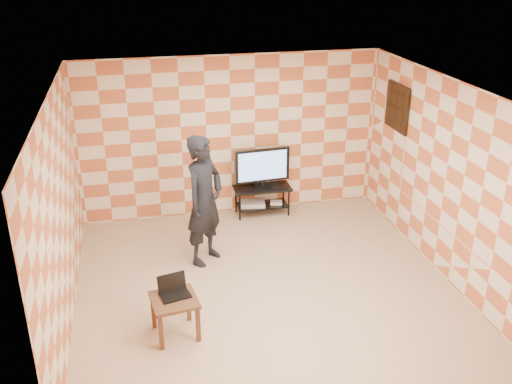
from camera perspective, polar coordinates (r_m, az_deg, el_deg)
floor at (r=7.85m, az=0.98°, el=-9.44°), size 5.00×5.00×0.00m
wall_back at (r=9.50m, az=-2.54°, el=5.57°), size 5.00×0.02×2.70m
wall_front at (r=5.12m, az=7.82°, el=-11.51°), size 5.00×0.02×2.70m
wall_left at (r=7.09m, az=-18.99°, el=-2.18°), size 0.02×5.00×2.70m
wall_right at (r=8.13m, az=18.43°, el=1.20°), size 0.02×5.00×2.70m
ceiling at (r=6.78m, az=1.13°, el=10.10°), size 5.00×5.00×0.02m
wall_art at (r=9.22m, az=13.95°, el=8.23°), size 0.04×0.72×0.72m
tv_stand at (r=9.71m, az=0.62°, el=-0.23°), size 0.97×0.43×0.50m
tv at (r=9.51m, az=0.64°, el=2.59°), size 0.94×0.20×0.68m
dvd_player at (r=9.75m, az=-0.33°, el=-1.15°), size 0.45×0.36×0.07m
game_console at (r=9.81m, az=2.03°, el=-1.05°), size 0.23×0.19×0.05m
side_table at (r=6.84m, az=-8.16°, el=-11.12°), size 0.59×0.59×0.50m
laptop at (r=6.84m, az=-8.22°, el=-9.70°), size 0.39×0.34×0.23m
person at (r=8.07m, az=-5.19°, el=-0.86°), size 0.81×0.82×1.91m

